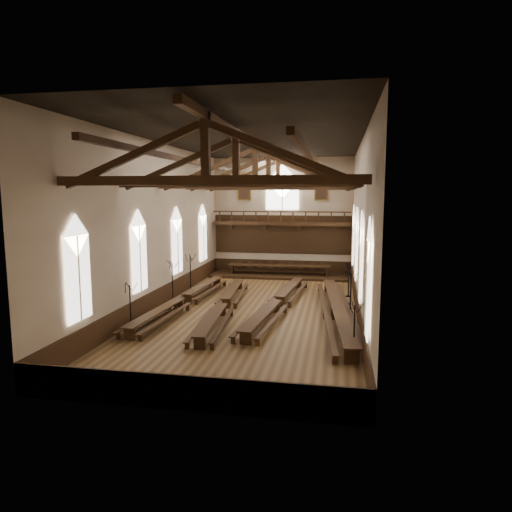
% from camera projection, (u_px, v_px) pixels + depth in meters
% --- Properties ---
extents(ground, '(26.00, 26.00, 0.00)m').
position_uv_depth(ground, '(255.00, 310.00, 27.28)').
color(ground, brown).
rests_on(ground, ground).
extents(room_walls, '(26.00, 26.00, 26.00)m').
position_uv_depth(room_walls, '(255.00, 202.00, 26.41)').
color(room_walls, '#C7B496').
rests_on(room_walls, ground).
extents(wainscot_band, '(12.00, 26.00, 1.20)m').
position_uv_depth(wainscot_band, '(255.00, 301.00, 27.20)').
color(wainscot_band, '#341E0F').
rests_on(wainscot_band, ground).
extents(side_windows, '(11.85, 19.80, 4.50)m').
position_uv_depth(side_windows, '(255.00, 248.00, 26.77)').
color(side_windows, silver).
rests_on(side_windows, room_walls).
extents(end_window, '(2.80, 0.12, 3.80)m').
position_uv_depth(end_window, '(282.00, 190.00, 38.88)').
color(end_window, silver).
rests_on(end_window, room_walls).
extents(minstrels_gallery, '(11.80, 1.24, 3.70)m').
position_uv_depth(minstrels_gallery, '(282.00, 229.00, 39.10)').
color(minstrels_gallery, '#3B2413').
rests_on(minstrels_gallery, room_walls).
extents(portraits, '(7.75, 0.09, 1.45)m').
position_uv_depth(portraits, '(282.00, 192.00, 38.90)').
color(portraits, brown).
rests_on(portraits, room_walls).
extents(roof_trusses, '(11.70, 25.70, 2.80)m').
position_uv_depth(roof_trusses, '(255.00, 171.00, 26.17)').
color(roof_trusses, '#3B2413').
rests_on(roof_trusses, room_walls).
extents(refectory_row_a, '(1.77, 14.01, 0.70)m').
position_uv_depth(refectory_row_a, '(183.00, 299.00, 28.02)').
color(refectory_row_a, '#3B2413').
rests_on(refectory_row_a, ground).
extents(refectory_row_b, '(1.91, 13.83, 0.68)m').
position_uv_depth(refectory_row_b, '(223.00, 304.00, 26.82)').
color(refectory_row_b, '#3B2413').
rests_on(refectory_row_b, ground).
extents(refectory_row_c, '(2.05, 14.17, 0.71)m').
position_uv_depth(refectory_row_c, '(278.00, 301.00, 27.40)').
color(refectory_row_c, '#3B2413').
rests_on(refectory_row_c, ground).
extents(refectory_row_d, '(2.24, 14.95, 0.80)m').
position_uv_depth(refectory_row_d, '(337.00, 308.00, 25.52)').
color(refectory_row_d, '#3B2413').
rests_on(refectory_row_d, ground).
extents(dais, '(11.40, 3.08, 0.21)m').
position_uv_depth(dais, '(279.00, 276.00, 38.39)').
color(dais, '#341E0F').
rests_on(dais, ground).
extents(high_table, '(8.59, 1.20, 0.80)m').
position_uv_depth(high_table, '(279.00, 266.00, 38.28)').
color(high_table, '#3B2413').
rests_on(high_table, dais).
extents(high_chairs, '(7.62, 0.43, 0.93)m').
position_uv_depth(high_chairs, '(280.00, 267.00, 39.11)').
color(high_chairs, '#3B2413').
rests_on(high_chairs, dais).
extents(candelabrum_left_near, '(0.69, 0.75, 2.47)m').
position_uv_depth(candelabrum_left_near, '(131.00, 316.00, 23.24)').
color(candelabrum_left_near, black).
rests_on(candelabrum_left_near, ground).
extents(candelabrum_left_mid, '(0.84, 0.78, 2.76)m').
position_uv_depth(candelabrum_left_mid, '(173.00, 290.00, 29.12)').
color(candelabrum_left_mid, black).
rests_on(candelabrum_left_mid, ground).
extents(candelabrum_left_far, '(0.79, 0.80, 2.69)m').
position_uv_depth(candelabrum_left_far, '(191.00, 280.00, 32.60)').
color(candelabrum_left_far, black).
rests_on(candelabrum_left_far, ground).
extents(candelabrum_right_near, '(0.68, 0.71, 2.35)m').
position_uv_depth(candelabrum_right_near, '(354.00, 339.00, 19.64)').
color(candelabrum_right_near, black).
rests_on(candelabrum_right_near, ground).
extents(candelabrum_right_mid, '(0.79, 0.79, 2.66)m').
position_uv_depth(candelabrum_right_mid, '(350.00, 303.00, 25.67)').
color(candelabrum_right_mid, black).
rests_on(candelabrum_right_mid, ground).
extents(candelabrum_right_far, '(0.66, 0.71, 2.33)m').
position_uv_depth(candelabrum_right_far, '(348.00, 286.00, 30.84)').
color(candelabrum_right_far, black).
rests_on(candelabrum_right_far, ground).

